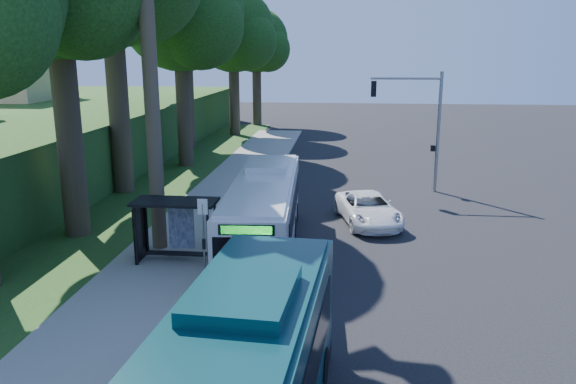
# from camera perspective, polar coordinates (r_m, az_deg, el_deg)

# --- Properties ---
(ground) EXTENTS (140.00, 140.00, 0.00)m
(ground) POSITION_cam_1_polar(r_m,az_deg,el_deg) (24.48, 6.94, -5.27)
(ground) COLOR black
(ground) RESTS_ON ground
(sidewalk) EXTENTS (4.50, 70.00, 0.12)m
(sidewalk) POSITION_cam_1_polar(r_m,az_deg,el_deg) (25.34, -9.85, -4.56)
(sidewalk) COLOR gray
(sidewalk) RESTS_ON ground
(red_curb) EXTENTS (0.25, 30.00, 0.13)m
(red_curb) POSITION_cam_1_polar(r_m,az_deg,el_deg) (21.16, -6.67, -8.22)
(red_curb) COLOR maroon
(red_curb) RESTS_ON ground
(grass_verge) EXTENTS (8.00, 70.00, 0.06)m
(grass_verge) POSITION_cam_1_polar(r_m,az_deg,el_deg) (31.74, -17.40, -1.27)
(grass_verge) COLOR #234719
(grass_verge) RESTS_ON ground
(bus_shelter) EXTENTS (3.20, 1.51, 2.55)m
(bus_shelter) POSITION_cam_1_polar(r_m,az_deg,el_deg) (22.20, -11.87, -2.60)
(bus_shelter) COLOR black
(bus_shelter) RESTS_ON ground
(stop_sign_pole) EXTENTS (0.35, 0.06, 3.17)m
(stop_sign_pole) POSITION_cam_1_polar(r_m,az_deg,el_deg) (19.65, -8.59, -3.79)
(stop_sign_pole) COLOR gray
(stop_sign_pole) RESTS_ON ground
(traffic_signal_pole) EXTENTS (4.10, 0.30, 7.00)m
(traffic_signal_pole) POSITION_cam_1_polar(r_m,az_deg,el_deg) (33.60, 13.38, 7.45)
(traffic_signal_pole) COLOR gray
(traffic_signal_pole) RESTS_ON ground
(tree_2) EXTENTS (8.82, 8.40, 15.12)m
(tree_2) POSITION_cam_1_polar(r_m,az_deg,el_deg) (40.76, -10.79, 17.19)
(tree_2) COLOR #382B1E
(tree_2) RESTS_ON ground
(tree_3) EXTENTS (10.08, 9.60, 17.28)m
(tree_3) POSITION_cam_1_polar(r_m,az_deg,el_deg) (49.08, -10.47, 18.38)
(tree_3) COLOR #382B1E
(tree_3) RESTS_ON ground
(tree_4) EXTENTS (8.40, 8.00, 14.14)m
(tree_4) POSITION_cam_1_polar(r_m,az_deg,el_deg) (56.17, -5.51, 15.65)
(tree_4) COLOR #382B1E
(tree_4) RESTS_ON ground
(tree_5) EXTENTS (7.35, 7.00, 12.86)m
(tree_5) POSITION_cam_1_polar(r_m,az_deg,el_deg) (63.86, -3.16, 14.80)
(tree_5) COLOR #382B1E
(tree_5) RESTS_ON ground
(white_bus) EXTENTS (3.00, 11.52, 3.40)m
(white_bus) POSITION_cam_1_polar(r_m,az_deg,el_deg) (22.94, -2.43, -2.14)
(white_bus) COLOR silver
(white_bus) RESTS_ON ground
(pickup) EXTENTS (3.52, 5.62, 1.45)m
(pickup) POSITION_cam_1_polar(r_m,az_deg,el_deg) (27.26, 8.14, -1.70)
(pickup) COLOR white
(pickup) RESTS_ON ground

